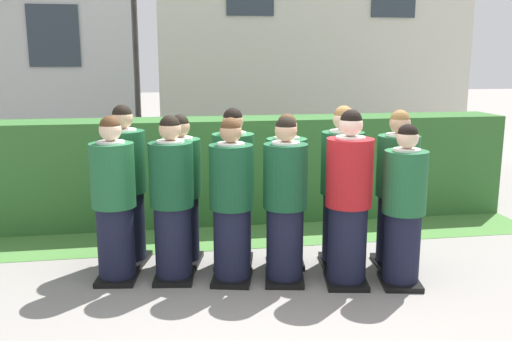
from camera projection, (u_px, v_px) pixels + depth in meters
The scene contains 16 objects.
ground_plane at pixel (260, 281), 5.43m from camera, with size 60.00×60.00×0.00m, color gray.
student_front_row_0 at pixel (114, 204), 5.31m from camera, with size 0.43×0.50×1.61m.
student_front_row_1 at pixel (172, 203), 5.32m from camera, with size 0.43×0.51×1.61m.
student_front_row_2 at pixel (231, 205), 5.29m from camera, with size 0.46×0.53×1.59m.
student_front_row_3 at pixel (285, 205), 5.28m from camera, with size 0.45×0.54×1.60m.
student_in_red_blazer at pixel (348, 203), 5.22m from camera, with size 0.46×0.54×1.67m.
student_front_row_5 at pixel (404, 210), 5.20m from camera, with size 0.43×0.52×1.54m.
student_rear_row_0 at pixel (126, 189), 5.77m from camera, with size 0.49×0.57×1.67m.
student_rear_row_1 at pixel (182, 194), 5.77m from camera, with size 0.46×0.52×1.57m.
student_rear_row_2 at pixel (233, 192), 5.71m from camera, with size 0.47×0.54×1.64m.
student_rear_row_3 at pixel (286, 194), 5.73m from camera, with size 0.42×0.50×1.58m.
student_rear_row_4 at pixel (341, 191), 5.71m from camera, with size 0.45×0.53×1.66m.
student_rear_row_5 at pixel (396, 193), 5.69m from camera, with size 0.43×0.51×1.62m.
hedge at pixel (232, 169), 7.39m from camera, with size 7.36×0.70×1.35m.
school_building_annex at pixel (9, 21), 11.31m from camera, with size 5.33×3.28×5.56m.
lawn_strip at pixel (240, 237), 6.75m from camera, with size 7.36×0.90×0.01m, color #477A38.
Camera 1 is at (-0.88, -5.02, 2.14)m, focal length 39.16 mm.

